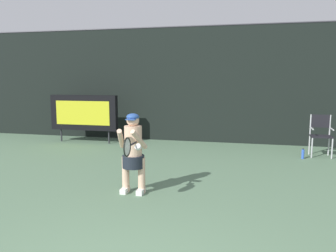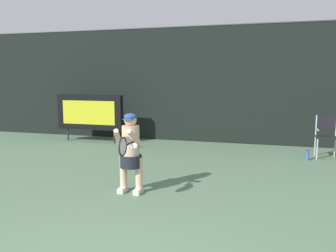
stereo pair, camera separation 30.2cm
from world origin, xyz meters
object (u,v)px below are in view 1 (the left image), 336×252
object	(u,v)px
scoreboard	(84,113)
tennis_player	(133,151)
water_bottle	(303,154)
tennis_racket	(128,147)
umpire_chair	(321,133)

from	to	relation	value
scoreboard	tennis_player	size ratio (longest dim) A/B	1.55
water_bottle	tennis_racket	xyz separation A→B (m)	(-3.21, -4.04, 0.83)
tennis_racket	scoreboard	bearing A→B (deg)	116.27
scoreboard	tennis_player	world-z (taller)	scoreboard
tennis_player	scoreboard	bearing A→B (deg)	126.20
scoreboard	tennis_player	distance (m)	5.26
scoreboard	umpire_chair	world-z (taller)	scoreboard
umpire_chair	tennis_racket	xyz separation A→B (m)	(-3.69, -4.47, 0.34)
umpire_chair	tennis_player	size ratio (longest dim) A/B	0.76
water_bottle	tennis_player	world-z (taller)	tennis_player
water_bottle	tennis_racket	bearing A→B (deg)	-128.51
tennis_player	tennis_racket	size ratio (longest dim) A/B	2.37
water_bottle	tennis_player	distance (m)	4.84
water_bottle	tennis_player	xyz separation A→B (m)	(-3.33, -3.46, 0.64)
umpire_chair	tennis_player	bearing A→B (deg)	-134.36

